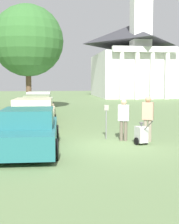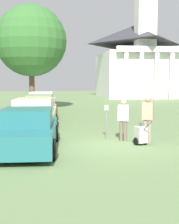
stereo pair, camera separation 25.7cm
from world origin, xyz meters
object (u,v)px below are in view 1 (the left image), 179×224
object	(u,v)px
parked_car_cream	(34,117)
parking_meter	(106,115)
equipment_cart	(141,134)
parked_car_sage	(38,107)
parked_car_white	(39,103)
person_worker	(124,117)
church	(131,56)
parked_car_tan	(36,112)
person_supervisor	(148,116)
parked_car_teal	(29,131)

from	to	relation	value
parked_car_cream	parking_meter	size ratio (longest dim) A/B	3.64
parking_meter	equipment_cart	bearing A→B (deg)	-49.06
parked_car_sage	parked_car_white	xyz separation A→B (m)	(0.00, 3.28, 0.05)
parked_car_cream	person_worker	size ratio (longest dim) A/B	3.08
parked_car_cream	parked_car_sage	distance (m)	6.03
person_worker	church	distance (m)	34.55
parked_car_tan	person_supervisor	distance (m)	7.36
parked_car_white	church	distance (m)	25.28
person_supervisor	equipment_cart	size ratio (longest dim) A/B	1.80
parking_meter	person_worker	distance (m)	0.78
parked_car_tan	parking_meter	distance (m)	5.86
church	person_supervisor	bearing A→B (deg)	-103.93
parked_car_teal	parked_car_sage	size ratio (longest dim) A/B	0.92
person_worker	equipment_cart	world-z (taller)	person_worker
parking_meter	church	xyz separation A→B (m)	(9.76, 32.47, 4.95)
parked_car_teal	person_worker	xyz separation A→B (m)	(3.66, 1.26, 0.28)
equipment_cart	parked_car_cream	bearing A→B (deg)	127.28
parked_car_sage	person_worker	world-z (taller)	person_worker
parked_car_sage	parked_car_cream	bearing A→B (deg)	-87.83
parked_car_white	equipment_cart	world-z (taller)	parked_car_white
parked_car_teal	parked_car_cream	size ratio (longest dim) A/B	0.94
parking_meter	equipment_cart	size ratio (longest dim) A/B	1.40
parked_car_sage	parked_car_white	distance (m)	3.28
parked_car_sage	church	bearing A→B (deg)	64.54
parked_car_teal	parking_meter	xyz separation A→B (m)	(3.04, 1.73, 0.31)
parked_car_teal	parked_car_tan	distance (m)	6.74
parked_car_sage	equipment_cart	size ratio (longest dim) A/B	5.20
parked_car_cream	person_supervisor	bearing A→B (deg)	-29.02
parked_car_sage	person_supervisor	distance (m)	9.90
parked_car_white	person_supervisor	world-z (taller)	person_supervisor
parked_car_white	church	size ratio (longest dim) A/B	0.21
parked_car_tan	parked_car_cream	bearing A→B (deg)	-87.83
person_worker	parked_car_sage	bearing A→B (deg)	-44.81
parking_meter	person_worker	bearing A→B (deg)	-37.16
parked_car_white	person_worker	world-z (taller)	person_worker
equipment_cart	parking_meter	bearing A→B (deg)	116.47
parked_car_sage	parking_meter	bearing A→B (deg)	-67.07
parked_car_cream	equipment_cart	world-z (taller)	parked_car_cream
parked_car_tan	equipment_cart	bearing A→B (deg)	-54.40
equipment_cart	church	distance (m)	35.28
parked_car_teal	church	xyz separation A→B (m)	(12.80, 34.21, 5.26)
parked_car_cream	parked_car_white	size ratio (longest dim) A/B	0.98
parking_meter	person_supervisor	distance (m)	1.70
parked_car_sage	equipment_cart	world-z (taller)	parked_car_sage
parking_meter	person_worker	xyz separation A→B (m)	(0.62, -0.47, -0.03)
parked_car_white	parking_meter	distance (m)	11.70
parked_car_teal	parking_meter	world-z (taller)	parked_car_teal
parking_meter	person_supervisor	xyz separation A→B (m)	(1.52, -0.77, 0.06)
person_supervisor	church	world-z (taller)	church
parked_car_tan	parked_car_teal	bearing A→B (deg)	-87.83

